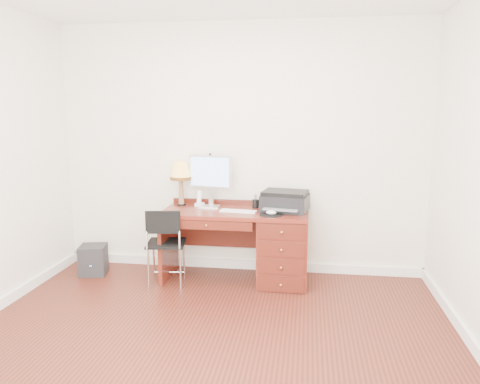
% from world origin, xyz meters
% --- Properties ---
extents(ground, '(4.00, 4.00, 0.00)m').
position_xyz_m(ground, '(0.00, 0.00, 0.00)').
color(ground, '#3D150E').
rests_on(ground, ground).
extents(room_shell, '(4.00, 4.00, 4.00)m').
position_xyz_m(room_shell, '(0.00, 0.63, 0.05)').
color(room_shell, white).
rests_on(room_shell, ground).
extents(desk, '(1.50, 0.67, 0.75)m').
position_xyz_m(desk, '(0.32, 1.40, 0.41)').
color(desk, maroon).
rests_on(desk, ground).
extents(monitor, '(0.48, 0.20, 0.55)m').
position_xyz_m(monitor, '(-0.30, 1.54, 1.10)').
color(monitor, silver).
rests_on(monitor, desk).
extents(keyboard, '(0.38, 0.15, 0.01)m').
position_xyz_m(keyboard, '(0.04, 1.33, 0.76)').
color(keyboard, white).
rests_on(keyboard, desk).
extents(mouse_pad, '(0.23, 0.23, 0.05)m').
position_xyz_m(mouse_pad, '(0.38, 1.23, 0.76)').
color(mouse_pad, black).
rests_on(mouse_pad, desk).
extents(printer, '(0.52, 0.43, 0.21)m').
position_xyz_m(printer, '(0.51, 1.47, 0.85)').
color(printer, black).
rests_on(printer, desk).
extents(leg_lamp, '(0.23, 0.23, 0.48)m').
position_xyz_m(leg_lamp, '(-0.62, 1.57, 1.10)').
color(leg_lamp, black).
rests_on(leg_lamp, desk).
extents(phone, '(0.10, 0.10, 0.17)m').
position_xyz_m(phone, '(-0.42, 1.55, 0.80)').
color(phone, white).
rests_on(phone, desk).
extents(pen_cup, '(0.07, 0.07, 0.09)m').
position_xyz_m(pen_cup, '(0.19, 1.56, 0.79)').
color(pen_cup, black).
rests_on(pen_cup, desk).
extents(chair, '(0.43, 0.43, 0.81)m').
position_xyz_m(chair, '(-0.69, 1.13, 0.49)').
color(chair, black).
rests_on(chair, ground).
extents(equipment_box, '(0.33, 0.33, 0.32)m').
position_xyz_m(equipment_box, '(-1.57, 1.34, 0.16)').
color(equipment_box, black).
rests_on(equipment_box, ground).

